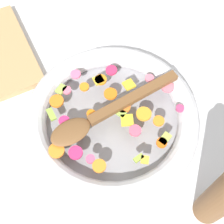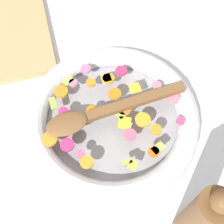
# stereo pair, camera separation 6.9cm
# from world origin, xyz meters

# --- Properties ---
(ground_plane) EXTENTS (4.00, 4.00, 0.00)m
(ground_plane) POSITION_xyz_m (0.00, 0.00, 0.00)
(ground_plane) COLOR silver
(skillet) EXTENTS (0.40, 0.40, 0.05)m
(skillet) POSITION_xyz_m (0.00, 0.00, 0.02)
(skillet) COLOR gray
(skillet) RESTS_ON ground_plane
(chopped_vegetables) EXTENTS (0.29, 0.33, 0.01)m
(chopped_vegetables) POSITION_xyz_m (0.00, 0.00, 0.05)
(chopped_vegetables) COLOR orange
(chopped_vegetables) RESTS_ON skillet
(wooden_spoon) EXTENTS (0.07, 0.32, 0.01)m
(wooden_spoon) POSITION_xyz_m (-0.00, 0.02, 0.06)
(wooden_spoon) COLOR brown
(wooden_spoon) RESTS_ON chopped_vegetables
(pepper_mill) EXTENTS (0.06, 0.06, 0.25)m
(pepper_mill) POSITION_xyz_m (-0.27, -0.08, 0.12)
(pepper_mill) COLOR brown
(pepper_mill) RESTS_ON ground_plane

